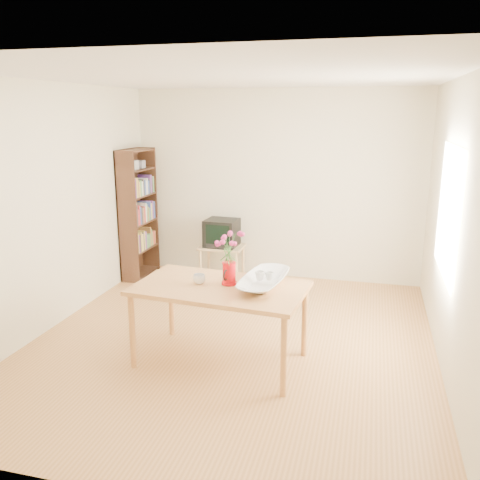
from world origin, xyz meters
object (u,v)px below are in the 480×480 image
(table, at_px, (220,293))
(pitcher, at_px, (229,274))
(mug, at_px, (199,279))
(bowl, at_px, (264,259))
(television, at_px, (222,232))

(table, bearing_deg, pitcher, 52.62)
(table, xyz_separation_m, mug, (-0.20, 0.01, 0.12))
(pitcher, bearing_deg, bowl, 15.97)
(bowl, bearing_deg, pitcher, -171.01)
(bowl, height_order, television, bowl)
(mug, distance_m, television, 2.46)
(mug, height_order, bowl, bowl)
(mug, bearing_deg, table, 141.91)
(bowl, distance_m, television, 2.57)
(bowl, bearing_deg, table, -162.30)
(television, bearing_deg, mug, -74.80)
(mug, distance_m, bowl, 0.63)
(table, distance_m, television, 2.52)
(table, bearing_deg, television, 111.56)
(pitcher, distance_m, television, 2.48)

